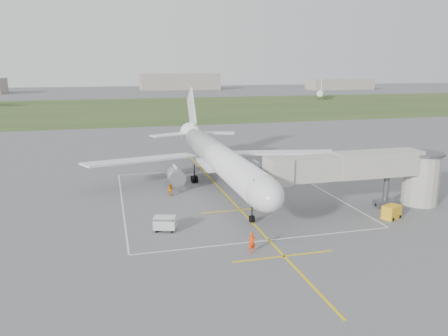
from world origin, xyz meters
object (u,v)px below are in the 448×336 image
object	(u,v)px
gpu_unit	(391,212)
ramp_worker_nose	(252,243)
jet_bridge	(372,171)
ramp_worker_wing	(170,190)
baggage_cart	(165,224)
airliner	(219,158)

from	to	relation	value
gpu_unit	ramp_worker_nose	world-z (taller)	ramp_worker_nose
jet_bridge	ramp_worker_wing	size ratio (longest dim) A/B	14.12
baggage_cart	ramp_worker_nose	xyz separation A→B (m)	(7.29, -7.70, 0.16)
baggage_cart	jet_bridge	bearing A→B (deg)	20.06
airliner	jet_bridge	bearing A→B (deg)	-42.19
airliner	ramp_worker_wing	xyz separation A→B (m)	(-7.47, -2.30, -3.56)
airliner	jet_bridge	size ratio (longest dim) A/B	2.00
jet_bridge	gpu_unit	distance (m)	5.66
airliner	ramp_worker_nose	world-z (taller)	airliner
jet_bridge	gpu_unit	bearing A→B (deg)	-85.06
airliner	baggage_cart	bearing A→B (deg)	-122.74
airliner	jet_bridge	distance (m)	21.22
airliner	baggage_cart	xyz separation A→B (m)	(-9.91, -15.42, -3.57)
jet_bridge	gpu_unit	size ratio (longest dim) A/B	9.43
airliner	ramp_worker_wing	size ratio (longest dim) A/B	28.21
baggage_cart	ramp_worker_wing	distance (m)	13.34
baggage_cart	ramp_worker_nose	world-z (taller)	ramp_worker_nose
ramp_worker_nose	ramp_worker_wing	distance (m)	21.37
baggage_cart	ramp_worker_nose	bearing A→B (deg)	-29.10
gpu_unit	baggage_cart	world-z (taller)	baggage_cart
airliner	gpu_unit	size ratio (longest dim) A/B	18.84
airliner	ramp_worker_wing	world-z (taller)	airliner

